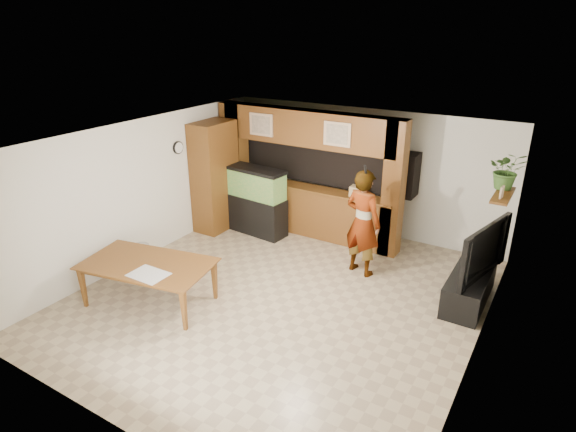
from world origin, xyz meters
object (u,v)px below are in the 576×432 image
Objects in this scene: person at (363,223)px; dining_table at (148,284)px; aquarium at (257,202)px; television at (476,248)px; pantry_cabinet at (215,177)px.

dining_table is at bearing 62.27° from person.
aquarium is 4.47m from television.
pantry_cabinet is 3.49m from person.
person reaches higher than dining_table.
person is (-1.88, 0.01, 0.02)m from television.
person is (3.47, -0.26, -0.20)m from pantry_cabinet.
pantry_cabinet is at bearing 101.01° from television.
television is (5.35, -0.26, -0.21)m from pantry_cabinet.
aquarium is 0.74× the size of person.
dining_table is (-2.45, -2.71, -0.60)m from person.
dining_table is (0.12, -3.20, -0.34)m from aquarium.
pantry_cabinet is 1.21× the size of person.
dining_table is (1.03, -2.97, -0.80)m from pantry_cabinet.
aquarium is 2.62m from person.
pantry_cabinet reaches higher than television.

